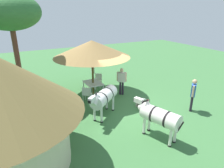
# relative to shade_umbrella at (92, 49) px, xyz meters

# --- Properties ---
(ground_plane) EXTENTS (36.00, 36.00, 0.00)m
(ground_plane) POSITION_rel_shade_umbrella_xyz_m (-2.09, -0.89, -2.75)
(ground_plane) COLOR #3A6E3A
(shade_umbrella) EXTENTS (4.35, 4.35, 3.22)m
(shade_umbrella) POSITION_rel_shade_umbrella_xyz_m (0.00, 0.00, 0.00)
(shade_umbrella) COLOR brown
(shade_umbrella) RESTS_ON ground_plane
(patio_dining_table) EXTENTS (1.28, 0.93, 0.74)m
(patio_dining_table) POSITION_rel_shade_umbrella_xyz_m (-0.00, 0.00, -2.10)
(patio_dining_table) COLOR silver
(patio_dining_table) RESTS_ON ground_plane
(patio_chair_east_end) EXTENTS (0.60, 0.61, 0.90)m
(patio_chair_east_end) POSITION_rel_shade_umbrella_xyz_m (-0.90, 0.74, -2.23)
(patio_chair_east_end) COLOR silver
(patio_chair_east_end) RESTS_ON ground_plane
(patio_chair_near_lawn) EXTENTS (0.60, 0.61, 0.90)m
(patio_chair_near_lawn) POSITION_rel_shade_umbrella_xyz_m (0.91, -0.73, -2.23)
(patio_chair_near_lawn) COLOR silver
(patio_chair_near_lawn) RESTS_ON ground_plane
(guest_beside_umbrella) EXTENTS (0.44, 0.48, 1.64)m
(guest_beside_umbrella) POSITION_rel_shade_umbrella_xyz_m (-0.84, -1.48, -1.77)
(guest_beside_umbrella) COLOR #241A2A
(guest_beside_umbrella) RESTS_ON ground_plane
(guest_behind_table) EXTENTS (0.54, 0.30, 1.54)m
(guest_behind_table) POSITION_rel_shade_umbrella_xyz_m (1.64, -0.66, -1.83)
(guest_behind_table) COLOR black
(guest_behind_table) RESTS_ON ground_plane
(standing_watcher) EXTENTS (0.45, 0.49, 1.68)m
(standing_watcher) POSITION_rel_shade_umbrella_xyz_m (-4.23, -3.58, -1.74)
(standing_watcher) COLOR #241C2B
(standing_watcher) RESTS_ON ground_plane
(striped_lounge_chair) EXTENTS (0.91, 0.96, 0.63)m
(striped_lounge_chair) POSITION_rel_shade_umbrella_xyz_m (-2.67, -1.70, -2.50)
(striped_lounge_chair) COLOR #C94443
(striped_lounge_chair) RESTS_ON ground_plane
(zebra_nearest_camera) EXTENTS (2.15, 1.08, 1.48)m
(zebra_nearest_camera) POSITION_rel_shade_umbrella_xyz_m (-5.24, -0.62, -1.81)
(zebra_nearest_camera) COLOR silver
(zebra_nearest_camera) RESTS_ON ground_plane
(zebra_by_umbrella) EXTENTS (1.66, 1.96, 1.51)m
(zebra_by_umbrella) POSITION_rel_shade_umbrella_xyz_m (-2.70, 0.56, -1.78)
(zebra_by_umbrella) COLOR silver
(zebra_by_umbrella) RESTS_ON ground_plane
(acacia_tree_left_background) EXTENTS (2.99, 2.99, 5.61)m
(acacia_tree_left_background) POSITION_rel_shade_umbrella_xyz_m (0.98, 3.81, 1.92)
(acacia_tree_left_background) COLOR brown
(acacia_tree_left_background) RESTS_ON ground_plane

